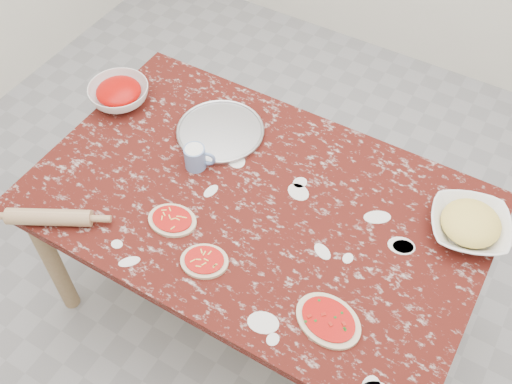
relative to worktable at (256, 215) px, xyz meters
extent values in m
plane|color=gray|center=(0.00, 0.00, -0.67)|extent=(4.00, 4.00, 0.00)
cube|color=#40110C|center=(0.00, 0.00, 0.06)|extent=(1.60, 1.00, 0.04)
cube|color=#937C53|center=(0.00, 0.00, 0.00)|extent=(1.50, 0.90, 0.08)
cylinder|color=#937C53|center=(-0.72, -0.42, -0.31)|extent=(0.07, 0.07, 0.71)
cylinder|color=#937C53|center=(-0.72, 0.42, -0.31)|extent=(0.07, 0.07, 0.71)
cylinder|color=#937C53|center=(0.72, 0.42, -0.31)|extent=(0.07, 0.07, 0.71)
cylinder|color=#B2B2B7|center=(-0.29, 0.22, 0.09)|extent=(0.41, 0.41, 0.01)
imported|color=white|center=(-0.74, 0.17, 0.12)|extent=(0.28, 0.28, 0.08)
imported|color=white|center=(0.69, 0.25, 0.12)|extent=(0.34, 0.34, 0.07)
cylinder|color=#6985BD|center=(-0.28, 0.03, 0.13)|extent=(0.08, 0.08, 0.09)
torus|color=#6985BD|center=(-0.23, 0.05, 0.13)|extent=(0.06, 0.04, 0.06)
cylinder|color=silver|center=(-0.28, 0.03, 0.16)|extent=(0.06, 0.06, 0.01)
ellipsoid|color=beige|center=(-0.20, -0.22, 0.09)|extent=(0.19, 0.16, 0.01)
ellipsoid|color=red|center=(-0.20, -0.22, 0.10)|extent=(0.16, 0.13, 0.00)
ellipsoid|color=beige|center=(-0.02, -0.31, 0.09)|extent=(0.20, 0.18, 0.01)
ellipsoid|color=red|center=(-0.02, -0.31, 0.10)|extent=(0.16, 0.15, 0.00)
ellipsoid|color=beige|center=(0.43, -0.29, 0.09)|extent=(0.25, 0.20, 0.01)
ellipsoid|color=red|center=(0.43, -0.29, 0.10)|extent=(0.20, 0.17, 0.00)
cylinder|color=tan|center=(-0.56, -0.44, 0.11)|extent=(0.28, 0.19, 0.06)
camera|label=1|loc=(0.66, -1.12, 1.76)|focal=41.89mm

